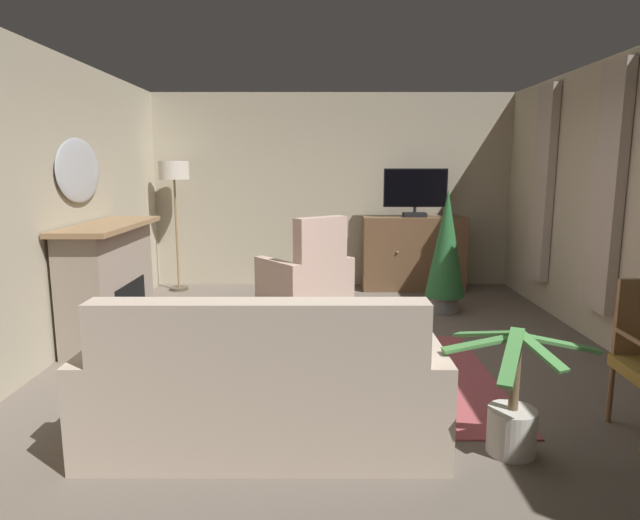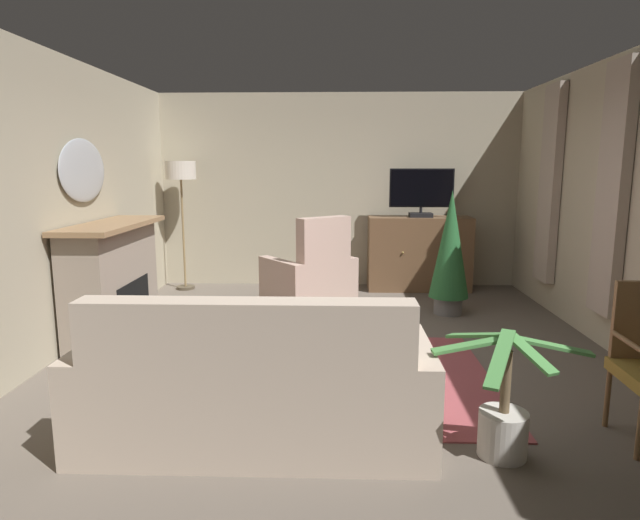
{
  "view_description": "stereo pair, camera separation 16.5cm",
  "coord_description": "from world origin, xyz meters",
  "views": [
    {
      "loc": [
        -0.18,
        -4.71,
        1.76
      ],
      "look_at": [
        -0.18,
        0.28,
        0.88
      ],
      "focal_mm": 30.31,
      "sensor_mm": 36.0,
      "label": 1
    },
    {
      "loc": [
        -0.02,
        -4.71,
        1.76
      ],
      "look_at": [
        -0.18,
        0.28,
        0.88
      ],
      "focal_mm": 30.31,
      "sensor_mm": 36.0,
      "label": 2
    }
  ],
  "objects": [
    {
      "name": "floor_lamp",
      "position": [
        -2.21,
        2.85,
        1.58
      ],
      "size": [
        0.42,
        0.42,
        1.82
      ],
      "color": "#4C4233",
      "rests_on": "ground_plane"
    },
    {
      "name": "tv_cabinet",
      "position": [
        1.15,
        2.93,
        0.5
      ],
      "size": [
        1.44,
        0.52,
        1.05
      ],
      "color": "#4A3523",
      "rests_on": "ground_plane"
    },
    {
      "name": "television",
      "position": [
        1.15,
        2.88,
        1.41
      ],
      "size": [
        0.89,
        0.2,
        0.67
      ],
      "color": "black",
      "rests_on": "tv_cabinet"
    },
    {
      "name": "wall_left",
      "position": [
        -2.64,
        0.0,
        1.39
      ],
      "size": [
        0.1,
        7.07,
        2.79
      ],
      "primitive_type": "cube",
      "color": "#B2A88E",
      "rests_on": "ground_plane"
    },
    {
      "name": "curtain_panel_far",
      "position": [
        2.53,
        1.91,
        1.53
      ],
      "size": [
        0.1,
        0.44,
        2.34
      ],
      "primitive_type": "cube",
      "color": "#B2A393"
    },
    {
      "name": "potted_plant_tall_palm_by_window",
      "position": [
        1.0,
        -1.61,
        0.24
      ],
      "size": [
        0.95,
        0.84,
        0.81
      ],
      "color": "beige",
      "rests_on": "ground_plane"
    },
    {
      "name": "coffee_table",
      "position": [
        -0.44,
        -0.41,
        0.4
      ],
      "size": [
        0.99,
        0.61,
        0.46
      ],
      "color": "#422B19",
      "rests_on": "ground_plane"
    },
    {
      "name": "sofa_floral",
      "position": [
        -0.53,
        -1.52,
        0.33
      ],
      "size": [
        2.21,
        0.9,
        1.01
      ],
      "color": "#C6B29E",
      "rests_on": "ground_plane"
    },
    {
      "name": "rug_central",
      "position": [
        0.07,
        -0.41,
        0.01
      ],
      "size": [
        2.4,
        2.14,
        0.01
      ],
      "primitive_type": "cube",
      "color": "#9E474C",
      "rests_on": "ground_plane"
    },
    {
      "name": "wall_back",
      "position": [
        0.0,
        3.28,
        1.39
      ],
      "size": [
        5.78,
        0.1,
        2.79
      ],
      "primitive_type": "cube",
      "color": "#B2A88E",
      "rests_on": "ground_plane"
    },
    {
      "name": "tv_remote",
      "position": [
        -0.35,
        -0.38,
        0.47
      ],
      "size": [
        0.18,
        0.09,
        0.02
      ],
      "primitive_type": "cube",
      "rotation": [
        0.0,
        0.0,
        2.88
      ],
      "color": "black",
      "rests_on": "coffee_table"
    },
    {
      "name": "potted_plant_on_hearth_side",
      "position": [
        1.32,
        1.63,
        0.79
      ],
      "size": [
        0.47,
        0.47,
        1.48
      ],
      "color": "slate",
      "rests_on": "ground_plane"
    },
    {
      "name": "armchair_facing_sofa",
      "position": [
        -0.34,
        1.94,
        0.35
      ],
      "size": [
        1.27,
        1.26,
        1.15
      ],
      "color": "#BC9E8E",
      "rests_on": "ground_plane"
    },
    {
      "name": "cat",
      "position": [
        -1.09,
        0.34,
        0.09
      ],
      "size": [
        0.58,
        0.45,
        0.2
      ],
      "color": "#937A5B",
      "rests_on": "ground_plane"
    },
    {
      "name": "fireplace",
      "position": [
        -2.31,
        0.68,
        0.57
      ],
      "size": [
        0.9,
        1.69,
        1.19
      ],
      "color": "#4C4C51",
      "rests_on": "ground_plane"
    },
    {
      "name": "ground_plane",
      "position": [
        0.0,
        0.0,
        -0.02
      ],
      "size": [
        5.78,
        7.07,
        0.04
      ],
      "primitive_type": "cube",
      "color": "#665B51"
    },
    {
      "name": "curtain_panel_near",
      "position": [
        2.53,
        0.41,
        1.53
      ],
      "size": [
        0.1,
        0.44,
        2.34
      ],
      "primitive_type": "cube",
      "color": "#B2A393"
    },
    {
      "name": "wall_mirror_oval",
      "position": [
        -2.56,
        0.68,
        1.71
      ],
      "size": [
        0.06,
        0.98,
        0.63
      ],
      "primitive_type": "ellipsoid",
      "color": "#B2B7BF"
    }
  ]
}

